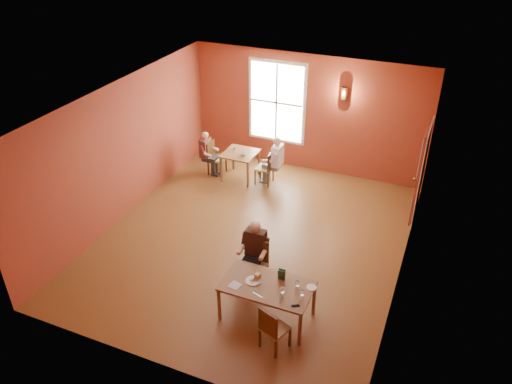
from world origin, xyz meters
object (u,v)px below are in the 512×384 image
at_px(diner_white, 265,161).
at_px(diner_maroon, 216,154).
at_px(main_table, 267,301).
at_px(chair_diner_maroon, 217,158).
at_px(second_table, 240,165).
at_px(chair_diner_white, 264,167).
at_px(chair_empty, 275,327).
at_px(chair_diner_main, 255,266).
at_px(diner_main, 254,260).

height_order(diner_white, diner_maroon, diner_white).
height_order(main_table, chair_diner_maroon, chair_diner_maroon).
xyz_separation_m(main_table, second_table, (-2.42, 4.25, 0.00)).
bearing_deg(chair_diner_white, diner_maroon, 90.00).
bearing_deg(chair_diner_maroon, diner_white, 90.00).
distance_m(chair_empty, chair_diner_white, 5.27).
bearing_deg(chair_diner_white, chair_diner_main, -160.63).
bearing_deg(chair_diner_maroon, chair_empty, 35.42).
bearing_deg(second_table, chair_diner_maroon, 180.00).
bearing_deg(second_table, diner_white, 0.00).
bearing_deg(main_table, chair_diner_main, 127.57).
bearing_deg(diner_main, chair_diner_white, -70.78).
bearing_deg(chair_diner_maroon, main_table, 35.81).
xyz_separation_m(diner_main, diner_maroon, (-2.60, 3.63, -0.06)).
relative_size(diner_main, chair_empty, 1.44).
bearing_deg(main_table, diner_main, 128.88).
bearing_deg(diner_white, second_table, 90.00).
bearing_deg(diner_main, second_table, -62.18).
bearing_deg(main_table, chair_diner_white, 112.56).
bearing_deg(diner_maroon, chair_diner_main, 35.79).
height_order(main_table, second_table, second_table).
relative_size(second_table, chair_diner_maroon, 0.93).
bearing_deg(diner_main, main_table, 128.88).
bearing_deg(chair_diner_main, diner_main, 90.00).
height_order(chair_diner_white, diner_maroon, diner_maroon).
relative_size(chair_diner_white, diner_maroon, 0.78).
height_order(main_table, diner_main, diner_main).
relative_size(main_table, second_table, 1.87).
xyz_separation_m(chair_empty, chair_diner_white, (-2.13, 4.82, 0.01)).
distance_m(main_table, chair_diner_main, 0.83).
bearing_deg(second_table, chair_diner_main, -61.98).
distance_m(diner_main, diner_white, 3.83).
bearing_deg(chair_empty, main_table, 142.90).
bearing_deg(diner_maroon, chair_diner_white, 90.00).
height_order(main_table, diner_maroon, diner_maroon).
height_order(diner_main, second_table, diner_main).
distance_m(diner_main, chair_diner_maroon, 4.45).
height_order(diner_main, diner_maroon, diner_main).
distance_m(diner_white, diner_maroon, 1.36).
bearing_deg(diner_main, diner_maroon, -54.43).
height_order(diner_main, diner_white, diner_main).
bearing_deg(main_table, chair_empty, -57.63).
distance_m(main_table, second_table, 4.89).
relative_size(second_table, chair_diner_white, 0.93).
relative_size(second_table, diner_white, 0.66).
xyz_separation_m(chair_diner_main, second_table, (-1.92, 3.60, -0.10)).
distance_m(diner_white, chair_diner_maroon, 1.34).
bearing_deg(chair_diner_main, chair_diner_maroon, -54.52).
bearing_deg(second_table, chair_empty, -60.05).
relative_size(chair_diner_main, second_table, 1.13).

